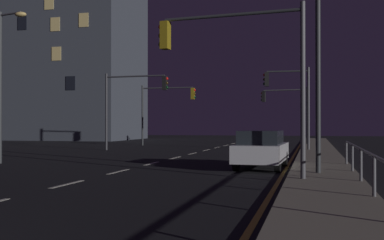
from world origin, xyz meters
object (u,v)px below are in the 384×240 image
(street_lamp_median, at_px, (4,72))
(street_lamp_mid_block, at_px, (324,29))
(traffic_light_near_right, at_px, (236,55))
(traffic_light_overhead_east, at_px, (166,102))
(traffic_light_far_center, at_px, (289,92))
(building_distant, at_px, (48,35))
(traffic_light_mid_left, at_px, (286,104))
(car, at_px, (261,149))
(traffic_light_near_left, at_px, (133,95))

(street_lamp_median, bearing_deg, street_lamp_mid_block, -10.01)
(traffic_light_near_right, xyz_separation_m, traffic_light_overhead_east, (-9.66, 23.82, -0.40))
(traffic_light_far_center, height_order, building_distant, building_distant)
(traffic_light_overhead_east, xyz_separation_m, traffic_light_far_center, (10.56, -6.24, 0.28))
(traffic_light_far_center, bearing_deg, traffic_light_mid_left, 94.33)
(traffic_light_mid_left, bearing_deg, traffic_light_far_center, -85.67)
(traffic_light_near_right, height_order, traffic_light_overhead_east, traffic_light_near_right)
(street_lamp_mid_block, bearing_deg, car, 130.32)
(street_lamp_mid_block, height_order, street_lamp_median, street_lamp_mid_block)
(car, height_order, street_lamp_median, street_lamp_median)
(traffic_light_near_right, height_order, street_lamp_median, street_lamp_median)
(car, distance_m, traffic_light_mid_left, 23.06)
(building_distant, bearing_deg, car, -48.58)
(traffic_light_mid_left, relative_size, building_distant, 0.19)
(car, relative_size, street_lamp_median, 0.63)
(car, bearing_deg, traffic_light_near_left, 130.79)
(traffic_light_far_center, bearing_deg, street_lamp_mid_block, -83.17)
(car, height_order, traffic_light_overhead_east, traffic_light_overhead_east)
(traffic_light_mid_left, xyz_separation_m, building_distant, (-29.22, 10.47, 9.11))
(car, height_order, traffic_light_near_right, traffic_light_near_right)
(traffic_light_mid_left, bearing_deg, traffic_light_near_left, -131.38)
(traffic_light_near_left, bearing_deg, street_lamp_median, -98.47)
(street_lamp_mid_block, distance_m, street_lamp_median, 14.57)
(traffic_light_mid_left, xyz_separation_m, street_lamp_mid_block, (2.66, -25.78, 1.50))
(traffic_light_near_right, bearing_deg, traffic_light_far_center, 87.07)
(traffic_light_overhead_east, distance_m, traffic_light_mid_left, 10.43)
(traffic_light_near_left, xyz_separation_m, building_distant, (-19.35, 21.67, 8.88))
(traffic_light_near_right, distance_m, street_lamp_mid_block, 3.38)
(car, xyz_separation_m, street_lamp_mid_block, (2.45, -2.89, 4.30))
(traffic_light_overhead_east, height_order, traffic_light_mid_left, traffic_light_overhead_east)
(traffic_light_mid_left, relative_size, street_lamp_mid_block, 0.58)
(street_lamp_mid_block, bearing_deg, traffic_light_mid_left, 95.89)
(traffic_light_overhead_east, relative_size, street_lamp_median, 0.73)
(traffic_light_overhead_east, xyz_separation_m, street_lamp_median, (-1.85, -19.73, 0.55))
(traffic_light_far_center, xyz_separation_m, street_lamp_median, (-12.41, -13.49, 0.28))
(traffic_light_overhead_east, height_order, traffic_light_far_center, traffic_light_far_center)
(traffic_light_near_left, bearing_deg, building_distant, 131.75)
(traffic_light_near_right, distance_m, traffic_light_overhead_east, 25.70)
(traffic_light_near_left, relative_size, building_distant, 0.21)
(traffic_light_near_right, distance_m, street_lamp_median, 12.21)
(car, xyz_separation_m, traffic_light_near_right, (-0.37, -4.44, 3.26))
(car, distance_m, street_lamp_median, 12.36)
(traffic_light_overhead_east, bearing_deg, traffic_light_near_left, -90.43)
(traffic_light_near_right, relative_size, street_lamp_mid_block, 0.66)
(traffic_light_mid_left, bearing_deg, traffic_light_overhead_east, -160.29)
(traffic_light_far_center, xyz_separation_m, traffic_light_mid_left, (-0.74, 9.76, -0.34))
(street_lamp_median, height_order, building_distant, building_distant)
(car, distance_m, traffic_light_near_right, 5.52)
(traffic_light_overhead_east, height_order, building_distant, building_distant)
(street_lamp_mid_block, bearing_deg, traffic_light_near_right, -151.13)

